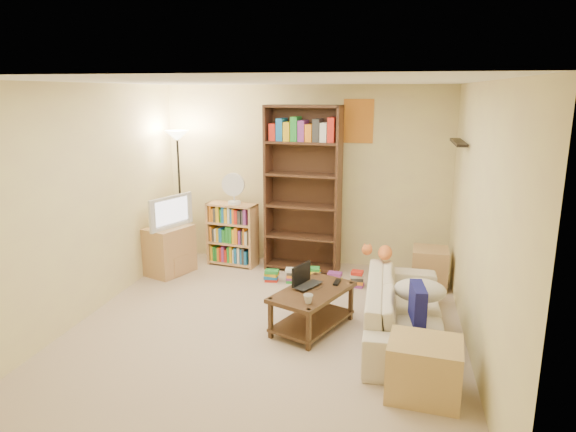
{
  "coord_description": "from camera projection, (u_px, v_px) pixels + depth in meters",
  "views": [
    {
      "loc": [
        1.24,
        -4.78,
        2.41
      ],
      "look_at": [
        0.08,
        0.68,
        1.05
      ],
      "focal_mm": 32.0,
      "sensor_mm": 36.0,
      "label": 1
    }
  ],
  "objects": [
    {
      "name": "cream_blanket",
      "position": [
        420.0,
        290.0,
        5.1
      ],
      "size": [
        0.52,
        0.37,
        0.22
      ],
      "primitive_type": "ellipsoid",
      "color": "beige",
      "rests_on": "sofa"
    },
    {
      "name": "tall_bookshelf",
      "position": [
        303.0,
        186.0,
        6.85
      ],
      "size": [
        1.03,
        0.42,
        2.24
      ],
      "rotation": [
        0.0,
        0.0,
        -0.09
      ],
      "color": "#4A291C",
      "rests_on": "ground"
    },
    {
      "name": "sofa",
      "position": [
        404.0,
        310.0,
        5.13
      ],
      "size": [
        1.96,
        0.82,
        0.56
      ],
      "primitive_type": "imported",
      "rotation": [
        0.0,
        0.0,
        1.59
      ],
      "color": "beige",
      "rests_on": "ground"
    },
    {
      "name": "laptop_screen",
      "position": [
        301.0,
        274.0,
        5.36
      ],
      "size": [
        0.14,
        0.3,
        0.21
      ],
      "primitive_type": "cube",
      "rotation": [
        0.0,
        0.0,
        -0.4
      ],
      "color": "white",
      "rests_on": "laptop"
    },
    {
      "name": "television",
      "position": [
        167.0,
        211.0,
        6.8
      ],
      "size": [
        0.81,
        0.6,
        0.43
      ],
      "primitive_type": "imported",
      "rotation": [
        0.0,
        0.0,
        1.2
      ],
      "color": "black",
      "rests_on": "tv_stand"
    },
    {
      "name": "tabby_cat",
      "position": [
        382.0,
        252.0,
        5.8
      ],
      "size": [
        0.44,
        0.16,
        0.15
      ],
      "color": "orange",
      "rests_on": "sofa"
    },
    {
      "name": "mug",
      "position": [
        308.0,
        299.0,
        4.93
      ],
      "size": [
        0.15,
        0.15,
        0.09
      ],
      "primitive_type": "imported",
      "rotation": [
        0.0,
        0.0,
        -0.31
      ],
      "color": "silver",
      "rests_on": "coffee_table"
    },
    {
      "name": "room",
      "position": [
        266.0,
        175.0,
        4.98
      ],
      "size": [
        4.5,
        4.54,
        2.52
      ],
      "color": "#BDA18E",
      "rests_on": "ground"
    },
    {
      "name": "coffee_table",
      "position": [
        312.0,
        304.0,
        5.3
      ],
      "size": [
        0.86,
        1.08,
        0.42
      ],
      "rotation": [
        0.0,
        0.0,
        -0.4
      ],
      "color": "#49341C",
      "rests_on": "ground"
    },
    {
      "name": "desk_fan",
      "position": [
        234.0,
        188.0,
        7.02
      ],
      "size": [
        0.32,
        0.18,
        0.44
      ],
      "color": "white",
      "rests_on": "short_bookshelf"
    },
    {
      "name": "tv_remote",
      "position": [
        337.0,
        282.0,
        5.45
      ],
      "size": [
        0.07,
        0.17,
        0.02
      ],
      "primitive_type": "cube",
      "rotation": [
        0.0,
        0.0,
        -0.1
      ],
      "color": "black",
      "rests_on": "coffee_table"
    },
    {
      "name": "book_stacks",
      "position": [
        316.0,
        277.0,
        6.57
      ],
      "size": [
        1.29,
        0.18,
        0.22
      ],
      "color": "red",
      "rests_on": "ground"
    },
    {
      "name": "side_table",
      "position": [
        430.0,
        268.0,
        6.45
      ],
      "size": [
        0.45,
        0.45,
        0.5
      ],
      "primitive_type": "cube",
      "rotation": [
        0.0,
        0.0,
        -0.04
      ],
      "color": "tan",
      "rests_on": "ground"
    },
    {
      "name": "floor_lamp",
      "position": [
        178.0,
        158.0,
        7.06
      ],
      "size": [
        0.32,
        0.32,
        1.89
      ],
      "color": "black",
      "rests_on": "ground"
    },
    {
      "name": "laptop",
      "position": [
        312.0,
        287.0,
        5.31
      ],
      "size": [
        0.52,
        0.5,
        0.03
      ],
      "primitive_type": "imported",
      "rotation": [
        0.0,
        0.0,
        1.1
      ],
      "color": "black",
      "rests_on": "coffee_table"
    },
    {
      "name": "short_bookshelf",
      "position": [
        232.0,
        234.0,
        7.23
      ],
      "size": [
        0.73,
        0.38,
        0.89
      ],
      "rotation": [
        0.0,
        0.0,
        -0.16
      ],
      "color": "tan",
      "rests_on": "ground"
    },
    {
      "name": "end_cabinet",
      "position": [
        424.0,
        369.0,
        4.12
      ],
      "size": [
        0.62,
        0.53,
        0.48
      ],
      "primitive_type": "cube",
      "rotation": [
        0.0,
        0.0,
        -0.1
      ],
      "color": "tan",
      "rests_on": "ground"
    },
    {
      "name": "navy_pillow",
      "position": [
        418.0,
        303.0,
        4.65
      ],
      "size": [
        0.15,
        0.38,
        0.33
      ],
      "primitive_type": "cube",
      "rotation": [
        0.0,
        0.0,
        1.69
      ],
      "color": "navy",
      "rests_on": "sofa"
    },
    {
      "name": "tv_stand",
      "position": [
        169.0,
        250.0,
        6.93
      ],
      "size": [
        0.62,
        0.72,
        0.65
      ],
      "primitive_type": "cube",
      "rotation": [
        0.0,
        0.0,
        -0.37
      ],
      "color": "tan",
      "rests_on": "ground"
    }
  ]
}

